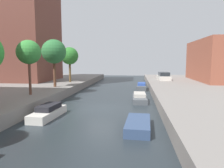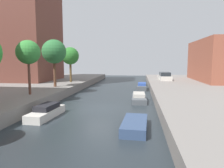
{
  "view_description": "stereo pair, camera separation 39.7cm",
  "coord_description": "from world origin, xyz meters",
  "px_view_note": "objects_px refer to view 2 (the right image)",
  "views": [
    {
      "loc": [
        3.12,
        -17.84,
        4.28
      ],
      "look_at": [
        -0.06,
        8.39,
        1.27
      ],
      "focal_mm": 32.59,
      "sensor_mm": 36.0,
      "label": 1
    },
    {
      "loc": [
        3.52,
        -17.79,
        4.28
      ],
      "look_at": [
        -0.06,
        8.39,
        1.27
      ],
      "focal_mm": 32.59,
      "sensor_mm": 36.0,
      "label": 2
    }
  ],
  "objects_px": {
    "apartment_tower_far": "(22,9)",
    "parked_car": "(165,77)",
    "moored_boat_left_2": "(46,112)",
    "street_tree_3": "(28,53)",
    "moored_boat_right_2": "(135,125)",
    "street_tree_4": "(54,52)",
    "moored_boat_right_3": "(139,98)",
    "street_tree_5": "(70,56)",
    "moored_boat_right_4": "(142,87)"
  },
  "relations": [
    {
      "from": "moored_boat_left_2",
      "to": "parked_car",
      "type": "bearing_deg",
      "value": 62.59
    },
    {
      "from": "street_tree_5",
      "to": "moored_boat_right_2",
      "type": "relative_size",
      "value": 1.47
    },
    {
      "from": "street_tree_4",
      "to": "parked_car",
      "type": "distance_m",
      "value": 19.39
    },
    {
      "from": "apartment_tower_far",
      "to": "street_tree_5",
      "type": "distance_m",
      "value": 12.0
    },
    {
      "from": "moored_boat_right_2",
      "to": "moored_boat_right_3",
      "type": "relative_size",
      "value": 0.88
    },
    {
      "from": "street_tree_5",
      "to": "parked_car",
      "type": "relative_size",
      "value": 1.11
    },
    {
      "from": "street_tree_5",
      "to": "moored_boat_left_2",
      "type": "bearing_deg",
      "value": -77.21
    },
    {
      "from": "street_tree_5",
      "to": "moored_boat_right_2",
      "type": "bearing_deg",
      "value": -60.01
    },
    {
      "from": "apartment_tower_far",
      "to": "parked_car",
      "type": "bearing_deg",
      "value": 8.72
    },
    {
      "from": "street_tree_4",
      "to": "moored_boat_right_2",
      "type": "relative_size",
      "value": 1.63
    },
    {
      "from": "moored_boat_right_4",
      "to": "moored_boat_right_3",
      "type": "bearing_deg",
      "value": -92.6
    },
    {
      "from": "street_tree_4",
      "to": "moored_boat_right_2",
      "type": "xyz_separation_m",
      "value": [
        10.44,
        -12.11,
        -5.12
      ]
    },
    {
      "from": "street_tree_5",
      "to": "parked_car",
      "type": "height_order",
      "value": "street_tree_5"
    },
    {
      "from": "street_tree_4",
      "to": "moored_boat_left_2",
      "type": "bearing_deg",
      "value": -70.19
    },
    {
      "from": "street_tree_4",
      "to": "moored_boat_left_2",
      "type": "relative_size",
      "value": 1.46
    },
    {
      "from": "street_tree_3",
      "to": "parked_car",
      "type": "xyz_separation_m",
      "value": [
        15.0,
        17.7,
        -3.52
      ]
    },
    {
      "from": "street_tree_3",
      "to": "street_tree_5",
      "type": "relative_size",
      "value": 0.98
    },
    {
      "from": "street_tree_3",
      "to": "moored_boat_right_2",
      "type": "xyz_separation_m",
      "value": [
        10.44,
        -6.08,
        -4.79
      ]
    },
    {
      "from": "moored_boat_left_2",
      "to": "moored_boat_right_4",
      "type": "distance_m",
      "value": 17.69
    },
    {
      "from": "street_tree_4",
      "to": "parked_car",
      "type": "height_order",
      "value": "street_tree_4"
    },
    {
      "from": "street_tree_3",
      "to": "moored_boat_right_3",
      "type": "bearing_deg",
      "value": 15.71
    },
    {
      "from": "street_tree_4",
      "to": "moored_boat_left_2",
      "type": "distance_m",
      "value": 11.93
    },
    {
      "from": "moored_boat_right_3",
      "to": "moored_boat_right_2",
      "type": "bearing_deg",
      "value": -91.36
    },
    {
      "from": "street_tree_4",
      "to": "moored_boat_right_3",
      "type": "height_order",
      "value": "street_tree_4"
    },
    {
      "from": "apartment_tower_far",
      "to": "moored_boat_right_2",
      "type": "relative_size",
      "value": 6.51
    },
    {
      "from": "apartment_tower_far",
      "to": "street_tree_3",
      "type": "relative_size",
      "value": 4.51
    },
    {
      "from": "street_tree_5",
      "to": "moored_boat_right_3",
      "type": "relative_size",
      "value": 1.29
    },
    {
      "from": "street_tree_3",
      "to": "moored_boat_right_4",
      "type": "xyz_separation_m",
      "value": [
        11.06,
        11.91,
        -4.65
      ]
    },
    {
      "from": "moored_boat_left_2",
      "to": "moored_boat_right_2",
      "type": "distance_m",
      "value": 7.04
    },
    {
      "from": "parked_car",
      "to": "street_tree_5",
      "type": "bearing_deg",
      "value": -159.23
    },
    {
      "from": "street_tree_4",
      "to": "parked_car",
      "type": "bearing_deg",
      "value": 37.88
    },
    {
      "from": "apartment_tower_far",
      "to": "moored_boat_left_2",
      "type": "height_order",
      "value": "apartment_tower_far"
    },
    {
      "from": "apartment_tower_far",
      "to": "street_tree_4",
      "type": "relative_size",
      "value": 4.0
    },
    {
      "from": "moored_boat_left_2",
      "to": "moored_boat_right_4",
      "type": "height_order",
      "value": "moored_boat_right_4"
    },
    {
      "from": "apartment_tower_far",
      "to": "moored_boat_right_3",
      "type": "xyz_separation_m",
      "value": [
        19.47,
        -11.05,
        -12.54
      ]
    },
    {
      "from": "street_tree_3",
      "to": "parked_car",
      "type": "height_order",
      "value": "street_tree_3"
    },
    {
      "from": "moored_boat_left_2",
      "to": "moored_boat_right_3",
      "type": "distance_m",
      "value": 10.0
    },
    {
      "from": "apartment_tower_far",
      "to": "street_tree_4",
      "type": "bearing_deg",
      "value": -42.28
    },
    {
      "from": "moored_boat_right_4",
      "to": "street_tree_3",
      "type": "bearing_deg",
      "value": -132.88
    },
    {
      "from": "parked_car",
      "to": "moored_boat_left_2",
      "type": "xyz_separation_m",
      "value": [
        -11.33,
        -21.86,
        -1.15
      ]
    },
    {
      "from": "moored_boat_right_2",
      "to": "moored_boat_right_4",
      "type": "relative_size",
      "value": 0.96
    },
    {
      "from": "moored_boat_left_2",
      "to": "moored_boat_right_3",
      "type": "xyz_separation_m",
      "value": [
        6.99,
        7.16,
        -0.05
      ]
    },
    {
      "from": "parked_car",
      "to": "moored_boat_left_2",
      "type": "distance_m",
      "value": 24.65
    },
    {
      "from": "parked_car",
      "to": "moored_boat_right_4",
      "type": "relative_size",
      "value": 1.28
    },
    {
      "from": "moored_boat_left_2",
      "to": "moored_boat_right_2",
      "type": "xyz_separation_m",
      "value": [
        6.77,
        -1.92,
        -0.12
      ]
    },
    {
      "from": "street_tree_4",
      "to": "moored_boat_right_3",
      "type": "xyz_separation_m",
      "value": [
        10.66,
        -3.03,
        -5.04
      ]
    },
    {
      "from": "street_tree_5",
      "to": "apartment_tower_far",
      "type": "bearing_deg",
      "value": 166.98
    },
    {
      "from": "street_tree_3",
      "to": "street_tree_5",
      "type": "height_order",
      "value": "street_tree_5"
    },
    {
      "from": "apartment_tower_far",
      "to": "moored_boat_left_2",
      "type": "bearing_deg",
      "value": -55.55
    },
    {
      "from": "street_tree_5",
      "to": "moored_boat_right_4",
      "type": "height_order",
      "value": "street_tree_5"
    }
  ]
}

